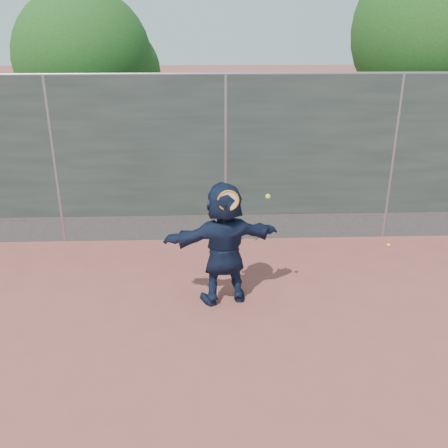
{
  "coord_description": "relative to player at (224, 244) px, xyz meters",
  "views": [
    {
      "loc": [
        -0.34,
        -5.08,
        3.88
      ],
      "look_at": [
        -0.11,
        1.32,
        1.21
      ],
      "focal_mm": 40.0,
      "sensor_mm": 36.0,
      "label": 1
    }
  ],
  "objects": [
    {
      "name": "ground",
      "position": [
        0.11,
        -1.32,
        -0.91
      ],
      "size": [
        80.0,
        80.0,
        0.0
      ],
      "primitive_type": "plane",
      "color": "#9E4C42",
      "rests_on": "ground"
    },
    {
      "name": "player",
      "position": [
        0.0,
        0.0,
        0.0
      ],
      "size": [
        1.76,
        0.88,
        1.81
      ],
      "primitive_type": "imported",
      "rotation": [
        0.0,
        0.0,
        3.35
      ],
      "color": "#151F3B",
      "rests_on": "ground"
    },
    {
      "name": "ball_ground",
      "position": [
        3.06,
        1.72,
        -0.87
      ],
      "size": [
        0.07,
        0.07,
        0.07
      ],
      "primitive_type": "sphere",
      "color": "#E5F436",
      "rests_on": "ground"
    },
    {
      "name": "fence",
      "position": [
        0.11,
        2.18,
        0.68
      ],
      "size": [
        20.0,
        0.06,
        3.03
      ],
      "color": "#38423D",
      "rests_on": "ground"
    },
    {
      "name": "swing_action",
      "position": [
        0.1,
        -0.19,
        0.71
      ],
      "size": [
        0.72,
        0.16,
        0.51
      ],
      "color": "orange",
      "rests_on": "ground"
    },
    {
      "name": "tree_right",
      "position": [
        4.79,
        4.43,
        2.58
      ],
      "size": [
        3.78,
        3.6,
        5.39
      ],
      "color": "#382314",
      "rests_on": "ground"
    },
    {
      "name": "tree_left",
      "position": [
        -2.74,
        5.23,
        2.03
      ],
      "size": [
        3.15,
        3.0,
        4.53
      ],
      "color": "#382314",
      "rests_on": "ground"
    },
    {
      "name": "weed_clump",
      "position": [
        0.4,
        2.07,
        -0.77
      ],
      "size": [
        0.68,
        0.07,
        0.3
      ],
      "color": "#387226",
      "rests_on": "ground"
    }
  ]
}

